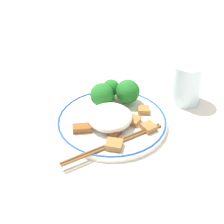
{
  "coord_description": "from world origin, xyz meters",
  "views": [
    {
      "loc": [
        -0.52,
        -0.13,
        0.42
      ],
      "look_at": [
        0.0,
        0.0,
        0.03
      ],
      "focal_mm": 50.0,
      "sensor_mm": 36.0,
      "label": 1
    }
  ],
  "objects": [
    {
      "name": "ground_plane",
      "position": [
        0.0,
        0.0,
        0.0
      ],
      "size": [
        3.0,
        3.0,
        0.0
      ],
      "primitive_type": "plane",
      "color": "silver"
    },
    {
      "name": "rice_mound",
      "position": [
        -0.02,
        -0.0,
        0.03
      ],
      "size": [
        0.09,
        0.09,
        0.04
      ],
      "color": "white",
      "rests_on": "plate"
    },
    {
      "name": "meat_near_front",
      "position": [
        0.0,
        -0.05,
        0.02
      ],
      "size": [
        0.03,
        0.03,
        0.01
      ],
      "color": "#9E6633",
      "rests_on": "plate"
    },
    {
      "name": "meat_mid_left",
      "position": [
        -0.02,
        -0.08,
        0.02
      ],
      "size": [
        0.04,
        0.04,
        0.01
      ],
      "color": "#9E6633",
      "rests_on": "plate"
    },
    {
      "name": "meat_near_back",
      "position": [
        0.04,
        -0.06,
        0.02
      ],
      "size": [
        0.03,
        0.03,
        0.01
      ],
      "color": "#9E6633",
      "rests_on": "plate"
    },
    {
      "name": "meat_near_right",
      "position": [
        -0.05,
        -0.02,
        0.02
      ],
      "size": [
        0.03,
        0.03,
        0.01
      ],
      "color": "brown",
      "rests_on": "plate"
    },
    {
      "name": "meat_near_left",
      "position": [
        -0.09,
        -0.03,
        0.02
      ],
      "size": [
        0.03,
        0.03,
        0.01
      ],
      "color": "#9E6633",
      "rests_on": "plate"
    },
    {
      "name": "chopsticks",
      "position": [
        -0.08,
        -0.02,
        0.02
      ],
      "size": [
        0.17,
        0.17,
        0.01
      ],
      "color": "brown",
      "rests_on": "plate"
    },
    {
      "name": "broccoli_back_right",
      "position": [
        0.04,
        0.03,
        0.04
      ],
      "size": [
        0.05,
        0.05,
        0.06
      ],
      "color": "#7FB756",
      "rests_on": "plate"
    },
    {
      "name": "broccoli_back_left",
      "position": [
        0.07,
        -0.02,
        0.04
      ],
      "size": [
        0.06,
        0.06,
        0.06
      ],
      "color": "#7FB756",
      "rests_on": "plate"
    },
    {
      "name": "broccoli_back_center",
      "position": [
        0.08,
        0.02,
        0.04
      ],
      "size": [
        0.04,
        0.04,
        0.05
      ],
      "color": "#7FB756",
      "rests_on": "plate"
    },
    {
      "name": "plate",
      "position": [
        0.0,
        0.0,
        0.01
      ],
      "size": [
        0.24,
        0.24,
        0.02
      ],
      "color": "white",
      "rests_on": "ground_plane"
    },
    {
      "name": "drinking_glass",
      "position": [
        0.13,
        -0.15,
        0.05
      ],
      "size": [
        0.07,
        0.07,
        0.1
      ],
      "color": "silver",
      "rests_on": "ground_plane"
    },
    {
      "name": "meat_on_rice_edge",
      "position": [
        -0.05,
        0.05,
        0.02
      ],
      "size": [
        0.03,
        0.04,
        0.01
      ],
      "color": "brown",
      "rests_on": "plate"
    }
  ]
}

